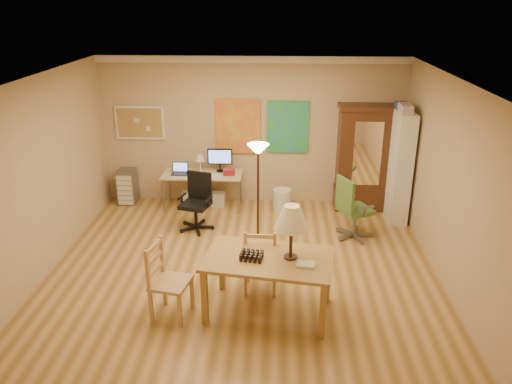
{
  "coord_description": "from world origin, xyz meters",
  "views": [
    {
      "loc": [
        0.48,
        -6.35,
        3.68
      ],
      "look_at": [
        0.17,
        0.3,
        1.04
      ],
      "focal_mm": 35.0,
      "sensor_mm": 36.0,
      "label": 1
    }
  ],
  "objects_px": {
    "office_chair_black": "(197,215)",
    "bookshelf": "(399,167)",
    "office_chair_green": "(353,222)",
    "computer_desk": "(204,186)",
    "dining_table": "(277,247)",
    "armoire": "(364,165)"
  },
  "relations": [
    {
      "from": "office_chair_black",
      "to": "bookshelf",
      "type": "xyz_separation_m",
      "value": [
        3.41,
        0.6,
        0.69
      ]
    },
    {
      "from": "office_chair_green",
      "to": "bookshelf",
      "type": "distance_m",
      "value": 1.35
    },
    {
      "from": "office_chair_green",
      "to": "bookshelf",
      "type": "xyz_separation_m",
      "value": [
        0.85,
        0.81,
        0.67
      ]
    },
    {
      "from": "computer_desk",
      "to": "office_chair_green",
      "type": "height_order",
      "value": "computer_desk"
    },
    {
      "from": "dining_table",
      "to": "computer_desk",
      "type": "xyz_separation_m",
      "value": [
        -1.35,
        3.27,
        -0.51
      ]
    },
    {
      "from": "office_chair_green",
      "to": "dining_table",
      "type": "bearing_deg",
      "value": -119.94
    },
    {
      "from": "office_chair_green",
      "to": "bookshelf",
      "type": "bearing_deg",
      "value": 43.59
    },
    {
      "from": "computer_desk",
      "to": "office_chair_black",
      "type": "bearing_deg",
      "value": -90.03
    },
    {
      "from": "armoire",
      "to": "bookshelf",
      "type": "xyz_separation_m",
      "value": [
        0.51,
        -0.44,
        0.12
      ]
    },
    {
      "from": "office_chair_black",
      "to": "office_chair_green",
      "type": "height_order",
      "value": "office_chair_green"
    },
    {
      "from": "armoire",
      "to": "computer_desk",
      "type": "bearing_deg",
      "value": -178.3
    },
    {
      "from": "computer_desk",
      "to": "bookshelf",
      "type": "bearing_deg",
      "value": -5.93
    },
    {
      "from": "office_chair_black",
      "to": "office_chair_green",
      "type": "relative_size",
      "value": 0.93
    },
    {
      "from": "computer_desk",
      "to": "dining_table",
      "type": "bearing_deg",
      "value": -67.63
    },
    {
      "from": "dining_table",
      "to": "office_chair_black",
      "type": "xyz_separation_m",
      "value": [
        -1.35,
        2.32,
        -0.65
      ]
    },
    {
      "from": "dining_table",
      "to": "bookshelf",
      "type": "relative_size",
      "value": 0.87
    },
    {
      "from": "office_chair_green",
      "to": "armoire",
      "type": "distance_m",
      "value": 1.41
    },
    {
      "from": "office_chair_black",
      "to": "armoire",
      "type": "height_order",
      "value": "armoire"
    },
    {
      "from": "computer_desk",
      "to": "office_chair_green",
      "type": "xyz_separation_m",
      "value": [
        2.56,
        -1.16,
        -0.12
      ]
    },
    {
      "from": "computer_desk",
      "to": "office_chair_green",
      "type": "relative_size",
      "value": 1.39
    },
    {
      "from": "dining_table",
      "to": "computer_desk",
      "type": "bearing_deg",
      "value": 112.37
    },
    {
      "from": "dining_table",
      "to": "armoire",
      "type": "relative_size",
      "value": 0.86
    }
  ]
}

